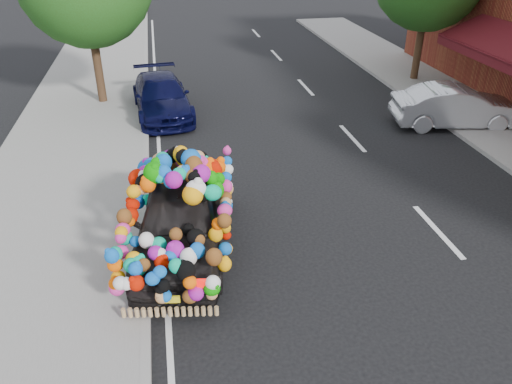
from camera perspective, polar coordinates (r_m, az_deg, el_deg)
The scene contains 7 objects.
ground at distance 9.84m, azimuth 1.41°, elevation -6.68°, with size 100.00×100.00×0.00m, color black.
sidewalk at distance 9.98m, azimuth -23.80°, elevation -8.57°, with size 4.00×60.00×0.12m, color gray.
kerb at distance 9.66m, azimuth -12.47°, elevation -7.75°, with size 0.15×60.00×0.13m, color gray.
lane_markings at distance 11.05m, azimuth 20.03°, elevation -4.18°, with size 6.00×50.00×0.01m, color silver, non-canonical shape.
plush_art_car at distance 9.44m, azimuth -8.68°, elevation -1.22°, with size 2.63×4.51×2.03m.
navy_sedan at distance 16.67m, azimuth -10.74°, elevation 10.67°, with size 1.69×4.15×1.21m, color black.
silver_hatchback at distance 16.57m, azimuth 21.91°, elevation 9.04°, with size 1.33×3.81×1.25m, color silver.
Camera 1 is at (-1.74, -7.78, 5.76)m, focal length 35.00 mm.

